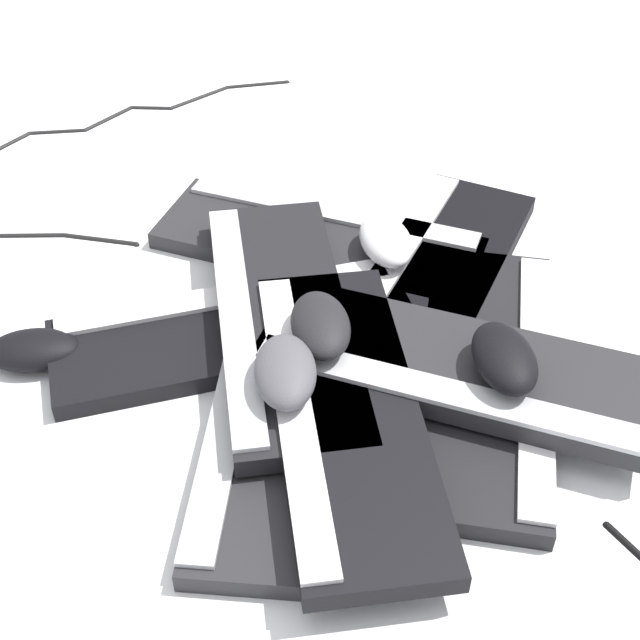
{
  "coord_description": "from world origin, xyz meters",
  "views": [
    {
      "loc": [
        0.61,
        -0.56,
        0.74
      ],
      "look_at": [
        0.07,
        0.03,
        0.03
      ],
      "focal_mm": 50.0,
      "sensor_mm": 36.0,
      "label": 1
    }
  ],
  "objects_px": {
    "keyboard_2": "(319,242)",
    "keyboard_7": "(281,318)",
    "keyboard_0": "(487,375)",
    "mouse_4": "(285,371)",
    "mouse_2": "(34,350)",
    "keyboard_6": "(454,368)",
    "mouse_0": "(320,325)",
    "keyboard_5": "(344,412)",
    "keyboard_1": "(433,276)",
    "keyboard_4": "(279,413)",
    "mouse_1": "(504,358)",
    "mouse_3": "(386,241)",
    "keyboard_3": "(235,332)"
  },
  "relations": [
    {
      "from": "keyboard_2",
      "to": "mouse_0",
      "type": "bearing_deg",
      "value": -46.85
    },
    {
      "from": "keyboard_5",
      "to": "keyboard_1",
      "type": "bearing_deg",
      "value": 107.97
    },
    {
      "from": "keyboard_2",
      "to": "keyboard_7",
      "type": "height_order",
      "value": "keyboard_7"
    },
    {
      "from": "keyboard_3",
      "to": "keyboard_7",
      "type": "xyz_separation_m",
      "value": [
        0.05,
        0.03,
        0.03
      ]
    },
    {
      "from": "keyboard_2",
      "to": "keyboard_5",
      "type": "height_order",
      "value": "keyboard_5"
    },
    {
      "from": "keyboard_0",
      "to": "keyboard_7",
      "type": "distance_m",
      "value": 0.25
    },
    {
      "from": "keyboard_6",
      "to": "mouse_3",
      "type": "relative_size",
      "value": 4.22
    },
    {
      "from": "keyboard_6",
      "to": "mouse_0",
      "type": "distance_m",
      "value": 0.16
    },
    {
      "from": "keyboard_4",
      "to": "mouse_1",
      "type": "bearing_deg",
      "value": 47.14
    },
    {
      "from": "keyboard_0",
      "to": "mouse_2",
      "type": "bearing_deg",
      "value": -141.22
    },
    {
      "from": "keyboard_3",
      "to": "mouse_1",
      "type": "distance_m",
      "value": 0.33
    },
    {
      "from": "keyboard_4",
      "to": "keyboard_7",
      "type": "height_order",
      "value": "keyboard_7"
    },
    {
      "from": "keyboard_6",
      "to": "mouse_2",
      "type": "xyz_separation_m",
      "value": [
        -0.4,
        -0.29,
        -0.02
      ]
    },
    {
      "from": "keyboard_4",
      "to": "mouse_1",
      "type": "xyz_separation_m",
      "value": [
        0.17,
        0.18,
        0.07
      ]
    },
    {
      "from": "mouse_1",
      "to": "mouse_3",
      "type": "height_order",
      "value": "mouse_1"
    },
    {
      "from": "mouse_0",
      "to": "mouse_4",
      "type": "distance_m",
      "value": 0.08
    },
    {
      "from": "keyboard_0",
      "to": "mouse_0",
      "type": "relative_size",
      "value": 4.11
    },
    {
      "from": "mouse_4",
      "to": "keyboard_4",
      "type": "bearing_deg",
      "value": 78.62
    },
    {
      "from": "keyboard_1",
      "to": "mouse_2",
      "type": "bearing_deg",
      "value": -120.63
    },
    {
      "from": "keyboard_2",
      "to": "keyboard_4",
      "type": "xyz_separation_m",
      "value": [
        0.18,
        -0.26,
        0.0
      ]
    },
    {
      "from": "keyboard_0",
      "to": "mouse_4",
      "type": "xyz_separation_m",
      "value": [
        -0.13,
        -0.2,
        0.07
      ]
    },
    {
      "from": "keyboard_2",
      "to": "keyboard_6",
      "type": "distance_m",
      "value": 0.32
    },
    {
      "from": "keyboard_0",
      "to": "keyboard_6",
      "type": "bearing_deg",
      "value": -113.65
    },
    {
      "from": "keyboard_2",
      "to": "keyboard_4",
      "type": "relative_size",
      "value": 1.05
    },
    {
      "from": "mouse_1",
      "to": "keyboard_6",
      "type": "bearing_deg",
      "value": 57.68
    },
    {
      "from": "keyboard_1",
      "to": "mouse_4",
      "type": "xyz_separation_m",
      "value": [
        0.03,
        -0.3,
        0.07
      ]
    },
    {
      "from": "keyboard_0",
      "to": "mouse_0",
      "type": "xyz_separation_m",
      "value": [
        -0.15,
        -0.12,
        0.07
      ]
    },
    {
      "from": "keyboard_3",
      "to": "keyboard_0",
      "type": "bearing_deg",
      "value": 28.69
    },
    {
      "from": "keyboard_5",
      "to": "mouse_1",
      "type": "distance_m",
      "value": 0.18
    },
    {
      "from": "keyboard_1",
      "to": "keyboard_2",
      "type": "height_order",
      "value": "same"
    },
    {
      "from": "keyboard_2",
      "to": "mouse_3",
      "type": "relative_size",
      "value": 4.22
    },
    {
      "from": "keyboard_7",
      "to": "keyboard_5",
      "type": "bearing_deg",
      "value": -21.75
    },
    {
      "from": "mouse_0",
      "to": "keyboard_6",
      "type": "bearing_deg",
      "value": -110.47
    },
    {
      "from": "keyboard_0",
      "to": "mouse_2",
      "type": "height_order",
      "value": "mouse_2"
    },
    {
      "from": "keyboard_6",
      "to": "mouse_0",
      "type": "relative_size",
      "value": 4.22
    },
    {
      "from": "keyboard_0",
      "to": "keyboard_5",
      "type": "distance_m",
      "value": 0.19
    },
    {
      "from": "mouse_4",
      "to": "mouse_2",
      "type": "bearing_deg",
      "value": 68.16
    },
    {
      "from": "mouse_0",
      "to": "keyboard_1",
      "type": "bearing_deg",
      "value": -49.53
    },
    {
      "from": "keyboard_0",
      "to": "keyboard_2",
      "type": "bearing_deg",
      "value": 169.68
    },
    {
      "from": "keyboard_6",
      "to": "mouse_2",
      "type": "distance_m",
      "value": 0.49
    },
    {
      "from": "keyboard_0",
      "to": "keyboard_2",
      "type": "xyz_separation_m",
      "value": [
        -0.32,
        0.06,
        0.0
      ]
    },
    {
      "from": "mouse_0",
      "to": "keyboard_7",
      "type": "bearing_deg",
      "value": 33.16
    },
    {
      "from": "keyboard_4",
      "to": "mouse_4",
      "type": "relative_size",
      "value": 4.0
    },
    {
      "from": "keyboard_5",
      "to": "keyboard_6",
      "type": "xyz_separation_m",
      "value": [
        0.05,
        0.13,
        0.0
      ]
    },
    {
      "from": "keyboard_0",
      "to": "keyboard_6",
      "type": "distance_m",
      "value": 0.06
    },
    {
      "from": "keyboard_5",
      "to": "mouse_4",
      "type": "relative_size",
      "value": 3.96
    },
    {
      "from": "mouse_4",
      "to": "keyboard_1",
      "type": "bearing_deg",
      "value": -41.42
    },
    {
      "from": "keyboard_4",
      "to": "mouse_2",
      "type": "relative_size",
      "value": 4.0
    },
    {
      "from": "keyboard_6",
      "to": "mouse_3",
      "type": "xyz_separation_m",
      "value": [
        -0.2,
        0.13,
        0.01
      ]
    },
    {
      "from": "keyboard_1",
      "to": "mouse_0",
      "type": "xyz_separation_m",
      "value": [
        0.01,
        -0.22,
        0.07
      ]
    }
  ]
}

